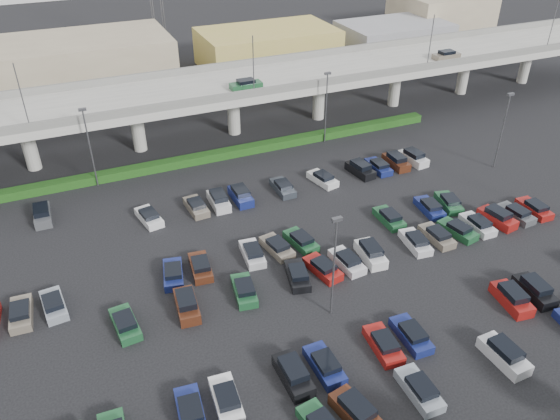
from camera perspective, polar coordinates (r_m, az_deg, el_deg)
name	(u,v)px	position (r m, az deg, el deg)	size (l,w,h in m)	color
ground	(294,263)	(55.56, 1.42, -5.52)	(280.00, 280.00, 0.00)	black
overpass	(197,94)	(78.72, -8.68, 11.93)	(150.00, 13.00, 15.80)	gray
hedge	(217,155)	(75.17, -6.61, 5.71)	(66.00, 1.60, 1.10)	#173910
parked_cars	(324,278)	(52.88, 4.67, -7.10)	(63.18, 41.65, 1.67)	maroon
light_poles	(246,210)	(52.18, -3.52, 0.01)	(66.90, 48.38, 10.30)	#49494E
distant_buildings	(218,49)	(110.30, -6.49, 16.33)	(138.00, 24.00, 9.00)	gray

